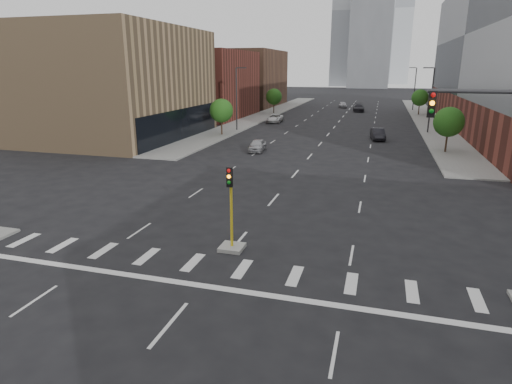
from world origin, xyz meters
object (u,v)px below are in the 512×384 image
at_px(median_traffic_signal, 232,232).
at_px(car_mid_right, 378,134).
at_px(car_near_left, 257,145).
at_px(car_distant, 343,105).
at_px(car_far_left, 275,118).
at_px(car_deep_right, 359,108).

height_order(median_traffic_signal, car_mid_right, median_traffic_signal).
xyz_separation_m(median_traffic_signal, car_near_left, (-6.12, 26.28, -0.29)).
xyz_separation_m(car_near_left, car_distant, (4.38, 57.33, 0.02)).
height_order(car_mid_right, car_distant, car_mid_right).
bearing_deg(median_traffic_signal, car_mid_right, 80.05).
bearing_deg(car_mid_right, car_near_left, -144.87).
height_order(car_mid_right, car_far_left, car_mid_right).
xyz_separation_m(median_traffic_signal, car_far_left, (-10.50, 52.44, -0.28)).
bearing_deg(median_traffic_signal, car_deep_right, 88.29).
distance_m(car_far_left, car_distant, 32.37).
bearing_deg(car_distant, median_traffic_signal, -97.57).
height_order(car_near_left, car_distant, car_distant).
bearing_deg(car_near_left, median_traffic_signal, -81.47).
relative_size(median_traffic_signal, car_near_left, 1.10).
relative_size(median_traffic_signal, car_distant, 1.07).
xyz_separation_m(median_traffic_signal, car_mid_right, (6.72, 38.29, -0.24)).
xyz_separation_m(car_far_left, car_deep_right, (12.76, 23.09, 0.08)).
bearing_deg(car_near_left, car_deep_right, 75.76).
bearing_deg(car_deep_right, car_distant, 111.02).
distance_m(median_traffic_signal, car_far_left, 53.48).
distance_m(car_near_left, car_deep_right, 49.96).
distance_m(car_mid_right, car_deep_right, 37.51).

